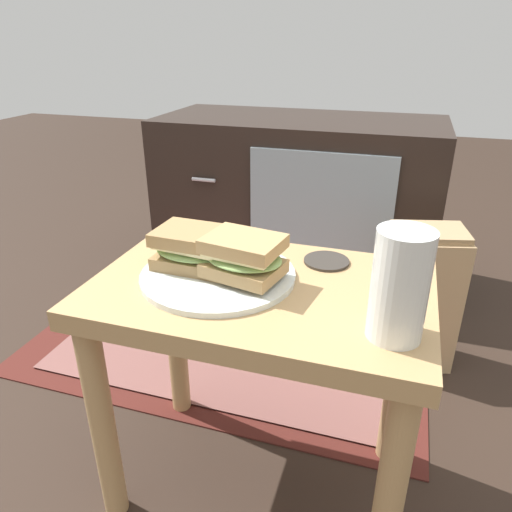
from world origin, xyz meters
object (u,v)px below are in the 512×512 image
at_px(coaster, 327,261).
at_px(sandwich_front, 194,248).
at_px(plate, 219,274).
at_px(beer_glass, 400,287).
at_px(sandwich_back, 244,256).
at_px(paper_bag, 419,298).
at_px(tv_cabinet, 298,200).

bearing_deg(coaster, sandwich_front, -154.67).
xyz_separation_m(plate, beer_glass, (0.29, -0.09, 0.07)).
height_order(sandwich_back, paper_bag, sandwich_back).
height_order(plate, sandwich_back, sandwich_back).
height_order(beer_glass, coaster, beer_glass).
distance_m(tv_cabinet, paper_bag, 0.62).
relative_size(sandwich_back, coaster, 1.81).
bearing_deg(sandwich_front, coaster, 25.33).
xyz_separation_m(sandwich_back, beer_glass, (0.24, -0.08, 0.03)).
relative_size(plate, paper_bag, 0.66).
bearing_deg(tv_cabinet, plate, -85.54).
xyz_separation_m(sandwich_back, coaster, (0.12, 0.12, -0.05)).
distance_m(tv_cabinet, beer_glass, 1.13).
xyz_separation_m(sandwich_front, coaster, (0.21, 0.10, -0.04)).
bearing_deg(coaster, plate, -146.11).
distance_m(plate, sandwich_front, 0.06).
relative_size(sandwich_front, coaster, 1.73).
bearing_deg(tv_cabinet, paper_bag, -44.52).
bearing_deg(paper_bag, beer_glass, -96.53).
xyz_separation_m(plate, paper_bag, (0.36, 0.52, -0.27)).
height_order(sandwich_front, coaster, sandwich_front).
bearing_deg(beer_glass, sandwich_back, 161.64).
relative_size(tv_cabinet, sandwich_back, 6.43).
bearing_deg(paper_bag, tv_cabinet, 135.48).
height_order(tv_cabinet, sandwich_back, tv_cabinet).
bearing_deg(sandwich_back, sandwich_front, 168.42).
xyz_separation_m(tv_cabinet, coaster, (0.24, -0.83, 0.17)).
bearing_deg(sandwich_front, plate, -11.58).
bearing_deg(sandwich_front, tv_cabinet, 91.55).
distance_m(sandwich_front, paper_bag, 0.72).
bearing_deg(paper_bag, coaster, -115.91).
bearing_deg(plate, sandwich_back, -11.58).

